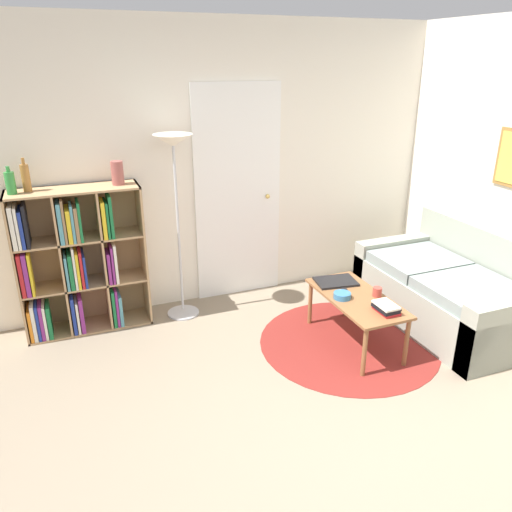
# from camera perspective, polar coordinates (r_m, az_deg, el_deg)

# --- Properties ---
(ground_plane) EXTENTS (14.00, 14.00, 0.00)m
(ground_plane) POSITION_cam_1_polar(r_m,az_deg,el_deg) (3.28, 13.09, -22.25)
(ground_plane) COLOR gray
(wall_back) EXTENTS (7.19, 0.11, 2.60)m
(wall_back) POSITION_cam_1_polar(r_m,az_deg,el_deg) (4.78, -3.15, 10.04)
(wall_back) COLOR silver
(wall_back) RESTS_ON ground_plane
(wall_right) EXTENTS (0.08, 5.54, 2.60)m
(wall_right) POSITION_cam_1_polar(r_m,az_deg,el_deg) (4.88, 26.92, 8.14)
(wall_right) COLOR silver
(wall_right) RESTS_ON ground_plane
(rug) EXTENTS (1.50, 1.50, 0.01)m
(rug) POSITION_cam_1_polar(r_m,az_deg,el_deg) (4.36, 10.50, -9.69)
(rug) COLOR maroon
(rug) RESTS_ON ground_plane
(bookshelf) EXTENTS (1.05, 0.34, 1.27)m
(bookshelf) POSITION_cam_1_polar(r_m,az_deg,el_deg) (4.53, -20.01, -0.76)
(bookshelf) COLOR tan
(bookshelf) RESTS_ON ground_plane
(floor_lamp) EXTENTS (0.33, 0.33, 1.67)m
(floor_lamp) POSITION_cam_1_polar(r_m,az_deg,el_deg) (4.33, -9.31, 10.14)
(floor_lamp) COLOR #B7B7BC
(floor_lamp) RESTS_ON ground_plane
(couch) EXTENTS (0.94, 1.61, 0.84)m
(couch) POSITION_cam_1_polar(r_m,az_deg,el_deg) (4.85, 21.55, -3.80)
(couch) COLOR gray
(couch) RESTS_ON ground_plane
(coffee_table) EXTENTS (0.46, 0.95, 0.43)m
(coffee_table) POSITION_cam_1_polar(r_m,az_deg,el_deg) (4.20, 11.40, -5.20)
(coffee_table) COLOR brown
(coffee_table) RESTS_ON ground_plane
(laptop) EXTENTS (0.38, 0.30, 0.02)m
(laptop) POSITION_cam_1_polar(r_m,az_deg,el_deg) (4.39, 9.11, -2.89)
(laptop) COLOR black
(laptop) RESTS_ON coffee_table
(bowl) EXTENTS (0.14, 0.14, 0.05)m
(bowl) POSITION_cam_1_polar(r_m,az_deg,el_deg) (4.12, 9.82, -4.47)
(bowl) COLOR teal
(bowl) RESTS_ON coffee_table
(book_stack_on_table) EXTENTS (0.15, 0.21, 0.07)m
(book_stack_on_table) POSITION_cam_1_polar(r_m,az_deg,el_deg) (3.96, 14.65, -5.75)
(book_stack_on_table) COLOR #B21E23
(book_stack_on_table) RESTS_ON coffee_table
(cup) EXTENTS (0.07, 0.07, 0.08)m
(cup) POSITION_cam_1_polar(r_m,az_deg,el_deg) (4.20, 13.69, -4.01)
(cup) COLOR #A33D33
(cup) RESTS_ON coffee_table
(remote) EXTENTS (0.09, 0.17, 0.02)m
(remote) POSITION_cam_1_polar(r_m,az_deg,el_deg) (4.20, 10.27, -4.16)
(remote) COLOR black
(remote) RESTS_ON coffee_table
(bottle_left) EXTENTS (0.07, 0.07, 0.22)m
(bottle_left) POSITION_cam_1_polar(r_m,az_deg,el_deg) (4.31, -26.27, 7.52)
(bottle_left) COLOR #2D8438
(bottle_left) RESTS_ON bookshelf
(bottle_middle) EXTENTS (0.07, 0.07, 0.27)m
(bottle_middle) POSITION_cam_1_polar(r_m,az_deg,el_deg) (4.35, -24.82, 8.14)
(bottle_middle) COLOR olive
(bottle_middle) RESTS_ON bookshelf
(vase_on_shelf) EXTENTS (0.10, 0.10, 0.20)m
(vase_on_shelf) POSITION_cam_1_polar(r_m,az_deg,el_deg) (4.34, -15.56, 9.13)
(vase_on_shelf) COLOR #934C47
(vase_on_shelf) RESTS_ON bookshelf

